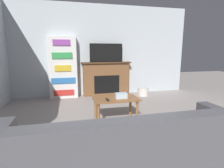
{
  "coord_description": "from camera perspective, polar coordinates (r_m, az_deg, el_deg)",
  "views": [
    {
      "loc": [
        -0.78,
        -0.83,
        1.36
      ],
      "look_at": [
        0.06,
        2.7,
        0.67
      ],
      "focal_mm": 28.0,
      "sensor_mm": 36.0,
      "label": 1
    }
  ],
  "objects": [
    {
      "name": "bookshelf",
      "position": [
        5.22,
        -15.73,
        5.1
      ],
      "size": [
        0.79,
        0.29,
        1.75
      ],
      "color": "white",
      "rests_on": "ground_plane"
    },
    {
      "name": "tissue_box",
      "position": [
        3.31,
        2.98,
        -3.78
      ],
      "size": [
        0.22,
        0.12,
        0.1
      ],
      "color": "silver",
      "rests_on": "coffee_table"
    },
    {
      "name": "coffee_table",
      "position": [
        3.36,
        1.22,
        -5.82
      ],
      "size": [
        0.85,
        0.5,
        0.47
      ],
      "color": "brown",
      "rests_on": "ground_plane"
    },
    {
      "name": "fireplace",
      "position": [
        5.38,
        -1.91,
        1.81
      ],
      "size": [
        1.5,
        0.28,
        1.02
      ],
      "color": "brown",
      "rests_on": "ground_plane"
    },
    {
      "name": "wall_back",
      "position": [
        5.41,
        -5.21,
        10.69
      ],
      "size": [
        5.86,
        0.06,
        2.7
      ],
      "color": "silver",
      "rests_on": "ground_plane"
    },
    {
      "name": "remote_control",
      "position": [
        3.18,
        -1.52,
        -5.12
      ],
      "size": [
        0.04,
        0.15,
        0.02
      ],
      "color": "black",
      "rests_on": "coffee_table"
    },
    {
      "name": "tv",
      "position": [
        5.3,
        -1.92,
        10.14
      ],
      "size": [
        0.98,
        0.03,
        0.54
      ],
      "color": "black",
      "rests_on": "fireplace"
    },
    {
      "name": "storage_basket",
      "position": [
        5.44,
        10.09,
        -2.52
      ],
      "size": [
        0.32,
        0.32,
        0.24
      ],
      "color": "silver",
      "rests_on": "ground_plane"
    },
    {
      "name": "couch",
      "position": [
        1.89,
        5.7,
        -23.57
      ],
      "size": [
        2.55,
        0.89,
        0.86
      ],
      "color": "#4C4C51",
      "rests_on": "ground_plane"
    }
  ]
}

